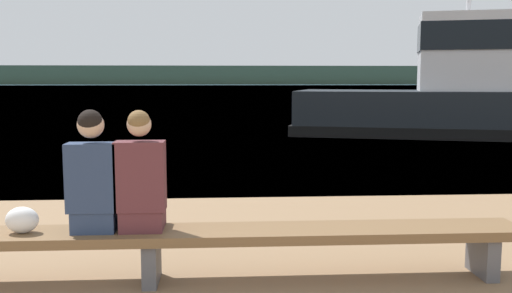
# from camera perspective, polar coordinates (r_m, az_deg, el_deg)

# --- Properties ---
(water_surface) EXTENTS (240.00, 240.00, 0.00)m
(water_surface) POSITION_cam_1_polar(r_m,az_deg,el_deg) (128.17, -3.82, 5.98)
(water_surface) COLOR #5684A3
(water_surface) RESTS_ON ground
(far_shoreline) EXTENTS (600.00, 12.00, 6.04)m
(far_shoreline) POSITION_cam_1_polar(r_m,az_deg,el_deg) (192.17, -3.77, 7.14)
(far_shoreline) COLOR #2D3D2D
(far_shoreline) RESTS_ON ground
(bench_main) EXTENTS (6.37, 0.50, 0.45)m
(bench_main) POSITION_cam_1_polar(r_m,az_deg,el_deg) (4.95, -10.43, -9.17)
(bench_main) COLOR brown
(bench_main) RESTS_ON ground
(person_left) EXTENTS (0.41, 0.42, 1.02)m
(person_left) POSITION_cam_1_polar(r_m,az_deg,el_deg) (4.92, -15.97, -3.10)
(person_left) COLOR navy
(person_left) RESTS_ON bench_main
(person_right) EXTENTS (0.41, 0.41, 1.02)m
(person_right) POSITION_cam_1_polar(r_m,az_deg,el_deg) (4.85, -11.44, -3.29)
(person_right) COLOR #56282D
(person_right) RESTS_ON bench_main
(shopping_bag) EXTENTS (0.27, 0.18, 0.22)m
(shopping_bag) POSITION_cam_1_polar(r_m,az_deg,el_deg) (5.13, -22.36, -6.81)
(shopping_bag) COLOR white
(shopping_bag) RESTS_ON bench_main
(tugboat_red) EXTENTS (10.63, 6.34, 6.70)m
(tugboat_red) POSITION_cam_1_polar(r_m,az_deg,el_deg) (18.62, 20.11, 4.63)
(tugboat_red) COLOR black
(tugboat_red) RESTS_ON water_surface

